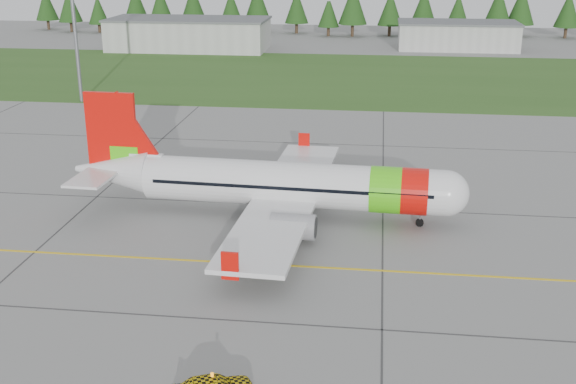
# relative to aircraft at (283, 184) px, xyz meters

# --- Properties ---
(ground) EXTENTS (320.00, 320.00, 0.00)m
(ground) POSITION_rel_aircraft_xyz_m (-1.94, -17.16, -2.83)
(ground) COLOR gray
(ground) RESTS_ON ground
(aircraft) EXTENTS (32.37, 29.81, 9.80)m
(aircraft) POSITION_rel_aircraft_xyz_m (0.00, 0.00, 0.00)
(aircraft) COLOR silver
(aircraft) RESTS_ON ground
(follow_me_car) EXTENTS (1.90, 2.03, 4.03)m
(follow_me_car) POSITION_rel_aircraft_xyz_m (-0.13, -25.02, -0.81)
(follow_me_car) COLOR yellow
(follow_me_car) RESTS_ON ground
(service_van) EXTENTS (1.69, 1.64, 3.95)m
(service_van) POSITION_rel_aircraft_xyz_m (-28.44, 38.79, -0.85)
(service_van) COLOR silver
(service_van) RESTS_ON ground
(grass_strip) EXTENTS (320.00, 50.00, 0.03)m
(grass_strip) POSITION_rel_aircraft_xyz_m (-1.94, 64.84, -2.81)
(grass_strip) COLOR #30561E
(grass_strip) RESTS_ON ground
(taxi_guideline) EXTENTS (120.00, 0.25, 0.02)m
(taxi_guideline) POSITION_rel_aircraft_xyz_m (-1.94, -9.16, -2.81)
(taxi_guideline) COLOR gold
(taxi_guideline) RESTS_ON ground
(hangar_west) EXTENTS (32.00, 14.00, 6.00)m
(hangar_west) POSITION_rel_aircraft_xyz_m (-31.94, 92.84, 0.17)
(hangar_west) COLOR #A8A8A3
(hangar_west) RESTS_ON ground
(hangar_east) EXTENTS (24.00, 12.00, 5.20)m
(hangar_east) POSITION_rel_aircraft_xyz_m (23.06, 100.84, -0.23)
(hangar_east) COLOR #A8A8A3
(hangar_east) RESTS_ON ground
(floodlight_mast) EXTENTS (0.50, 0.50, 20.00)m
(floodlight_mast) POSITION_rel_aircraft_xyz_m (-33.94, 40.84, 7.17)
(floodlight_mast) COLOR slate
(floodlight_mast) RESTS_ON ground
(treeline) EXTENTS (160.00, 8.00, 10.00)m
(treeline) POSITION_rel_aircraft_xyz_m (-1.94, 120.84, 2.17)
(treeline) COLOR #1C3F14
(treeline) RESTS_ON ground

